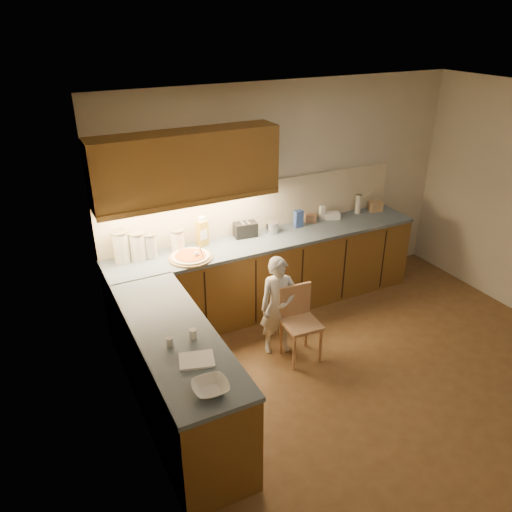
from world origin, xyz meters
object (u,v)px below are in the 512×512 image
(oil_jug, at_px, (202,232))
(toaster, at_px, (245,230))
(wooden_chair, at_px, (299,318))
(child, at_px, (279,306))
(pizza_on_board, at_px, (191,257))

(oil_jug, relative_size, toaster, 1.24)
(wooden_chair, distance_m, toaster, 1.26)
(child, distance_m, wooden_chair, 0.24)
(child, relative_size, oil_jug, 3.18)
(oil_jug, xyz_separation_m, toaster, (0.53, 0.01, -0.07))
(wooden_chair, bearing_deg, pizza_on_board, 136.51)
(child, bearing_deg, oil_jug, 126.94)
(child, bearing_deg, wooden_chair, -36.56)
(child, distance_m, toaster, 1.08)
(toaster, bearing_deg, wooden_chair, -81.33)
(toaster, bearing_deg, pizza_on_board, -155.05)
(wooden_chair, height_order, oil_jug, oil_jug)
(pizza_on_board, relative_size, wooden_chair, 0.59)
(oil_jug, bearing_deg, pizza_on_board, -133.02)
(oil_jug, bearing_deg, child, -65.69)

